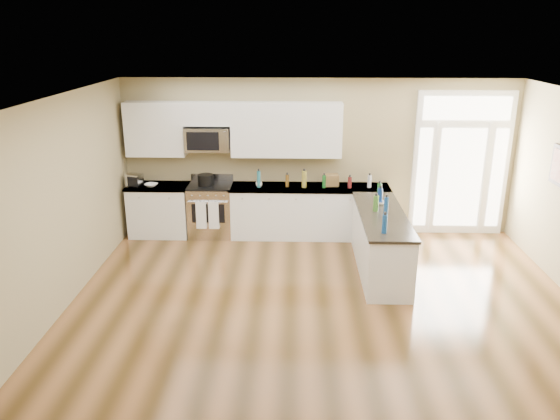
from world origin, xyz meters
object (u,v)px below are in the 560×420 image
Objects in this scene: kitchen_range at (211,210)px; stockpot at (206,179)px; peninsula_cabinet at (380,244)px; toaster_oven at (134,180)px.

stockpot is at bearing -162.89° from kitchen_range.
stockpot is at bearing 154.00° from peninsula_cabinet.
stockpot reaches higher than kitchen_range.
toaster_oven reaches higher than kitchen_range.
stockpot is (-2.93, 1.43, 0.62)m from peninsula_cabinet.
peninsula_cabinet is at bearing -1.16° from toaster_oven.
kitchen_range is 4.13× the size of toaster_oven.
kitchen_range is 1.45m from toaster_oven.
kitchen_range is at bearing 153.11° from peninsula_cabinet.
toaster_oven is at bearing -176.71° from kitchen_range.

